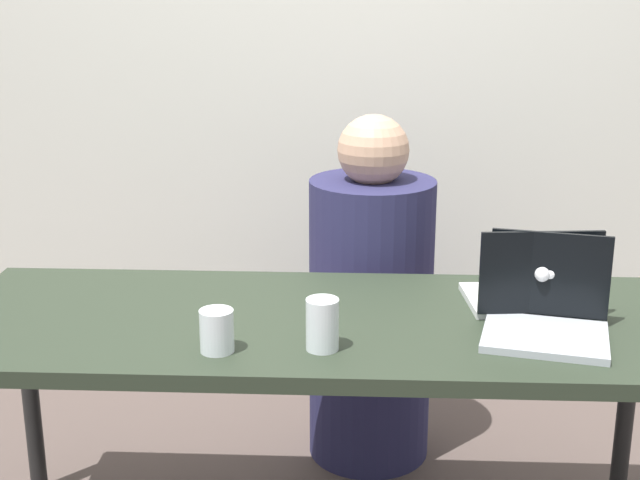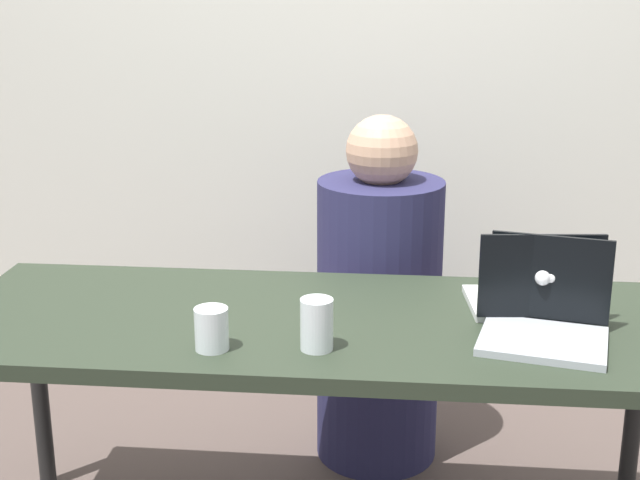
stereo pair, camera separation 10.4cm
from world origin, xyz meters
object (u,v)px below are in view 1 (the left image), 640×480
(water_glass_left, at_px, (217,334))
(laptop_back_right, at_px, (530,290))
(person_at_center, at_px, (371,310))
(laptop_front_right, at_px, (547,314))
(water_glass_center, at_px, (322,328))

(water_glass_left, bearing_deg, laptop_back_right, 21.96)
(person_at_center, xyz_separation_m, laptop_front_right, (0.41, -0.68, 0.26))
(person_at_center, relative_size, laptop_back_right, 3.49)
(laptop_back_right, distance_m, water_glass_left, 0.81)
(laptop_back_right, bearing_deg, laptop_front_right, 87.76)
(water_glass_center, xyz_separation_m, water_glass_left, (-0.24, -0.02, -0.01))
(water_glass_center, bearing_deg, laptop_front_right, 12.25)
(laptop_front_right, height_order, water_glass_center, laptop_front_right)
(laptop_front_right, height_order, water_glass_left, laptop_front_right)
(person_at_center, xyz_separation_m, laptop_back_right, (0.40, -0.51, 0.26))
(person_at_center, xyz_separation_m, water_glass_center, (-0.12, -0.79, 0.26))
(person_at_center, distance_m, laptop_front_right, 0.83)
(laptop_front_right, distance_m, laptop_back_right, 0.17)
(laptop_front_right, xyz_separation_m, laptop_back_right, (-0.01, 0.17, -0.00))
(laptop_front_right, xyz_separation_m, water_glass_center, (-0.52, -0.11, 0.00))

